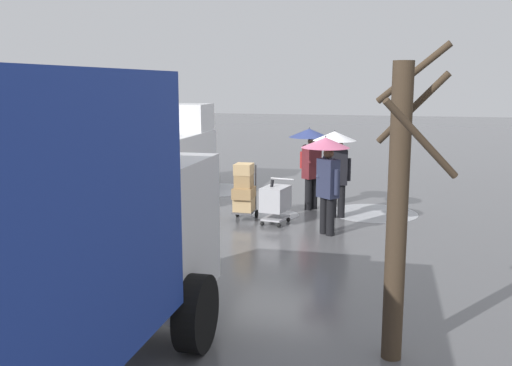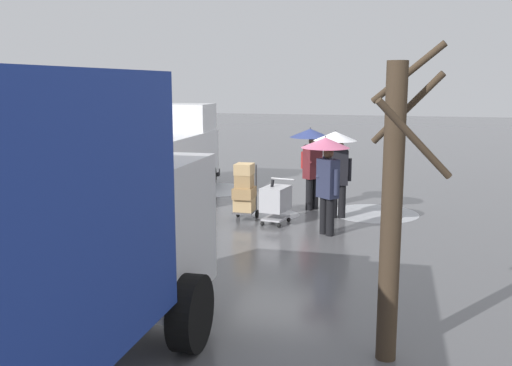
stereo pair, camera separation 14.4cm
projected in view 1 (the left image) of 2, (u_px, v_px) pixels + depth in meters
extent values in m
plane|color=#5B5B5E|center=(284.00, 216.00, 14.18)|extent=(90.00, 90.00, 0.00)
cylinder|color=#999BA0|center=(275.00, 215.00, 14.29)|extent=(1.22, 1.22, 0.01)
cylinder|color=#ADAFB5|center=(374.00, 213.00, 14.47)|extent=(2.20, 2.20, 0.01)
cylinder|color=#ADAFB5|center=(136.00, 193.00, 17.12)|extent=(1.32, 1.32, 0.01)
cylinder|color=silver|center=(208.00, 190.00, 17.62)|extent=(2.44, 2.44, 0.01)
cube|color=white|center=(158.00, 160.00, 16.39)|extent=(2.20, 5.28, 1.40)
cube|color=white|center=(180.00, 117.00, 18.02)|extent=(1.90, 1.48, 0.84)
cube|color=black|center=(188.00, 140.00, 18.85)|extent=(1.66, 0.14, 0.63)
cube|color=#232326|center=(189.00, 172.00, 19.07)|extent=(1.97, 0.25, 0.24)
cylinder|color=black|center=(149.00, 174.00, 18.27)|extent=(0.27, 0.73, 0.72)
cylinder|color=black|center=(208.00, 177.00, 17.85)|extent=(0.27, 0.73, 0.72)
cylinder|color=black|center=(101.00, 193.00, 15.17)|extent=(0.27, 0.73, 0.72)
cylinder|color=black|center=(171.00, 196.00, 14.75)|extent=(0.27, 0.73, 0.72)
cube|color=silver|center=(121.00, 227.00, 7.56)|extent=(2.26, 1.88, 1.80)
cube|color=black|center=(148.00, 191.00, 8.39)|extent=(1.98, 0.13, 0.81)
cylinder|color=black|center=(23.00, 297.00, 7.53)|extent=(0.33, 0.97, 0.96)
cylinder|color=black|center=(196.00, 313.00, 6.99)|extent=(0.33, 0.97, 0.96)
cube|color=#B2B2B7|center=(276.00, 199.00, 13.28)|extent=(0.63, 0.83, 0.56)
cube|color=#B2B2B7|center=(275.00, 218.00, 13.36)|extent=(0.57, 0.75, 0.04)
cylinder|color=#B2B2B7|center=(282.00, 179.00, 13.59)|extent=(0.58, 0.13, 0.04)
sphere|color=black|center=(279.00, 225.00, 13.02)|extent=(0.10, 0.10, 0.10)
sphere|color=black|center=(262.00, 224.00, 13.19)|extent=(0.10, 0.10, 0.10)
sphere|color=black|center=(288.00, 220.00, 13.57)|extent=(0.10, 0.10, 0.10)
sphere|color=black|center=(272.00, 218.00, 13.74)|extent=(0.10, 0.10, 0.10)
cylinder|color=black|center=(271.00, 195.00, 13.21)|extent=(0.11, 0.29, 0.69)
cube|color=#515156|center=(244.00, 211.00, 13.69)|extent=(0.50, 0.62, 0.03)
cylinder|color=#515156|center=(256.00, 187.00, 13.83)|extent=(0.04, 0.04, 1.10)
cylinder|color=#515156|center=(238.00, 186.00, 13.93)|extent=(0.04, 0.04, 1.10)
cylinder|color=black|center=(257.00, 214.00, 13.94)|extent=(0.06, 0.20, 0.20)
cylinder|color=black|center=(238.00, 213.00, 14.05)|extent=(0.06, 0.20, 0.20)
cube|color=tan|center=(244.00, 204.00, 13.66)|extent=(0.46, 0.43, 0.32)
cube|color=#A37F51|center=(244.00, 193.00, 13.61)|extent=(0.49, 0.61, 0.25)
cube|color=#A37F51|center=(244.00, 181.00, 13.56)|extent=(0.41, 0.47, 0.31)
cube|color=tan|center=(244.00, 169.00, 13.51)|extent=(0.42, 0.48, 0.26)
cylinder|color=black|center=(341.00, 201.00, 13.93)|extent=(0.18, 0.18, 0.82)
cylinder|color=black|center=(333.00, 201.00, 13.94)|extent=(0.18, 0.18, 0.82)
cube|color=black|center=(338.00, 167.00, 13.79)|extent=(0.49, 0.36, 0.84)
sphere|color=brown|center=(339.00, 145.00, 13.70)|extent=(0.22, 0.22, 0.22)
cylinder|color=black|center=(349.00, 170.00, 13.78)|extent=(0.10, 0.10, 0.55)
cylinder|color=black|center=(331.00, 158.00, 13.74)|extent=(0.16, 0.32, 0.50)
cylinder|color=#333338|center=(334.00, 152.00, 13.73)|extent=(0.02, 0.02, 0.86)
cone|color=white|center=(335.00, 136.00, 13.66)|extent=(1.04, 1.04, 0.22)
sphere|color=#333338|center=(335.00, 131.00, 13.64)|extent=(0.04, 0.04, 0.04)
cylinder|color=black|center=(314.00, 193.00, 14.90)|extent=(0.18, 0.18, 0.82)
cylinder|color=black|center=(308.00, 194.00, 14.78)|extent=(0.18, 0.18, 0.82)
cube|color=#5B1E23|center=(312.00, 162.00, 14.70)|extent=(0.49, 0.52, 0.84)
sphere|color=#8C6647|center=(312.00, 141.00, 14.60)|extent=(0.22, 0.22, 0.22)
cylinder|color=#5B1E23|center=(319.00, 163.00, 14.86)|extent=(0.10, 0.10, 0.55)
cylinder|color=#5B1E23|center=(307.00, 154.00, 14.53)|extent=(0.30, 0.26, 0.50)
cylinder|color=#333338|center=(309.00, 148.00, 14.57)|extent=(0.02, 0.02, 0.86)
cone|color=navy|center=(309.00, 133.00, 14.50)|extent=(1.04, 1.04, 0.22)
sphere|color=#333338|center=(309.00, 128.00, 14.48)|extent=(0.04, 0.04, 0.04)
cube|color=maroon|center=(306.00, 160.00, 14.84)|extent=(0.31, 0.34, 0.44)
cylinder|color=black|center=(330.00, 217.00, 12.29)|extent=(0.18, 0.18, 0.82)
cylinder|color=black|center=(324.00, 215.00, 12.45)|extent=(0.18, 0.18, 0.82)
cube|color=#282D47|center=(328.00, 178.00, 12.23)|extent=(0.52, 0.49, 0.84)
sphere|color=brown|center=(329.00, 153.00, 12.14)|extent=(0.22, 0.22, 0.22)
cylinder|color=#282D47|center=(336.00, 182.00, 12.03)|extent=(0.10, 0.10, 0.55)
cylinder|color=#282D47|center=(322.00, 167.00, 12.32)|extent=(0.27, 0.30, 0.50)
cylinder|color=#333338|center=(325.00, 160.00, 12.24)|extent=(0.02, 0.02, 0.86)
cone|color=#E0668E|center=(326.00, 143.00, 12.18)|extent=(1.04, 1.04, 0.22)
sphere|color=#333338|center=(326.00, 136.00, 12.15)|extent=(0.04, 0.04, 0.04)
cylinder|color=#423323|center=(397.00, 216.00, 6.58)|extent=(0.24, 0.24, 3.50)
cylinder|color=#423323|center=(413.00, 73.00, 6.64)|extent=(0.86, 0.30, 0.72)
cylinder|color=#423323|center=(421.00, 139.00, 6.01)|extent=(0.84, 0.53, 0.88)
cylinder|color=#423323|center=(412.00, 109.00, 6.70)|extent=(0.84, 0.32, 0.87)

